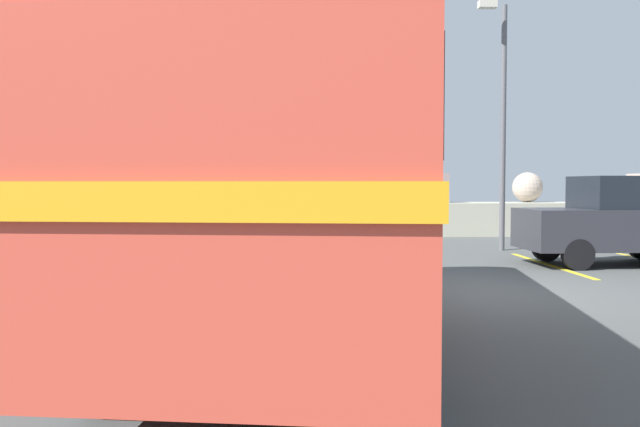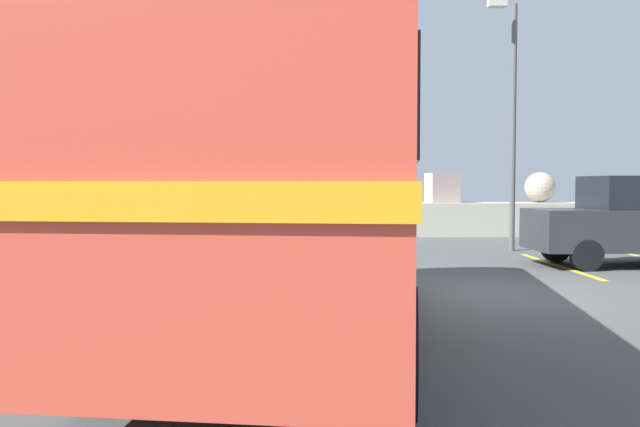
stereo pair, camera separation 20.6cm
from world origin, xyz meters
name	(u,v)px [view 1 (the left image)]	position (x,y,z in m)	size (l,w,h in m)	color
ground	(471,294)	(0.00, 0.00, 0.01)	(32.00, 26.00, 0.02)	#4A4C4B
breakwater	(384,215)	(0.35, 11.81, 0.68)	(31.36, 2.10, 2.47)	#AFAE99
vintage_coach	(302,154)	(-2.67, -2.64, 2.05)	(3.65, 8.84, 3.70)	black
parked_car_nearest	(624,220)	(4.19, 3.45, 0.97)	(4.13, 1.78, 1.86)	black
lamp_post	(501,113)	(2.56, 6.57, 3.52)	(0.85, 0.59, 6.24)	#5B5B60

